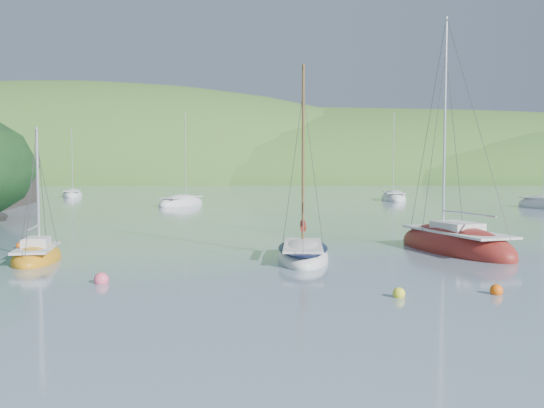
{
  "coord_description": "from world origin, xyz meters",
  "views": [
    {
      "loc": [
        0.14,
        -18.34,
        3.96
      ],
      "look_at": [
        0.17,
        8.0,
        2.37
      ],
      "focal_mm": 40.0,
      "sensor_mm": 36.0,
      "label": 1
    }
  ],
  "objects_px": {
    "sloop_red": "(455,247)",
    "distant_sloop_a": "(181,204)",
    "sailboat_yellow": "(37,257)",
    "distant_sloop_c": "(72,195)",
    "distant_sloop_b": "(394,199)",
    "daysailer_white": "(303,255)"
  },
  "relations": [
    {
      "from": "sloop_red",
      "to": "distant_sloop_b",
      "type": "distance_m",
      "value": 44.99
    },
    {
      "from": "sloop_red",
      "to": "distant_sloop_c",
      "type": "distance_m",
      "value": 64.08
    },
    {
      "from": "sloop_red",
      "to": "distant_sloop_b",
      "type": "xyz_separation_m",
      "value": [
        6.14,
        44.57,
        -0.03
      ]
    },
    {
      "from": "distant_sloop_b",
      "to": "sailboat_yellow",
      "type": "bearing_deg",
      "value": -111.71
    },
    {
      "from": "daysailer_white",
      "to": "sailboat_yellow",
      "type": "bearing_deg",
      "value": -175.6
    },
    {
      "from": "daysailer_white",
      "to": "distant_sloop_a",
      "type": "xyz_separation_m",
      "value": [
        -10.76,
        37.17,
        -0.03
      ]
    },
    {
      "from": "sloop_red",
      "to": "sailboat_yellow",
      "type": "xyz_separation_m",
      "value": [
        -18.64,
        -2.86,
        -0.06
      ]
    },
    {
      "from": "daysailer_white",
      "to": "distant_sloop_c",
      "type": "height_order",
      "value": "distant_sloop_c"
    },
    {
      "from": "sloop_red",
      "to": "distant_sloop_b",
      "type": "height_order",
      "value": "sloop_red"
    },
    {
      "from": "distant_sloop_a",
      "to": "distant_sloop_b",
      "type": "bearing_deg",
      "value": 45.89
    },
    {
      "from": "sloop_red",
      "to": "distant_sloop_a",
      "type": "distance_m",
      "value": 39.07
    },
    {
      "from": "daysailer_white",
      "to": "sloop_red",
      "type": "bearing_deg",
      "value": 21.71
    },
    {
      "from": "sailboat_yellow",
      "to": "distant_sloop_b",
      "type": "bearing_deg",
      "value": 52.02
    },
    {
      "from": "distant_sloop_a",
      "to": "distant_sloop_c",
      "type": "bearing_deg",
      "value": 156.75
    },
    {
      "from": "sloop_red",
      "to": "distant_sloop_a",
      "type": "height_order",
      "value": "sloop_red"
    },
    {
      "from": "sloop_red",
      "to": "distant_sloop_c",
      "type": "height_order",
      "value": "sloop_red"
    },
    {
      "from": "daysailer_white",
      "to": "distant_sloop_b",
      "type": "relative_size",
      "value": 0.78
    },
    {
      "from": "sailboat_yellow",
      "to": "distant_sloop_a",
      "type": "xyz_separation_m",
      "value": [
        0.58,
        37.5,
        0.02
      ]
    },
    {
      "from": "distant_sloop_a",
      "to": "distant_sloop_c",
      "type": "distance_m",
      "value": 25.58
    },
    {
      "from": "distant_sloop_a",
      "to": "distant_sloop_b",
      "type": "distance_m",
      "value": 26.16
    },
    {
      "from": "sailboat_yellow",
      "to": "distant_sloop_a",
      "type": "height_order",
      "value": "distant_sloop_a"
    },
    {
      "from": "distant_sloop_a",
      "to": "distant_sloop_c",
      "type": "xyz_separation_m",
      "value": [
        -17.5,
        18.66,
        -0.0
      ]
    }
  ]
}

